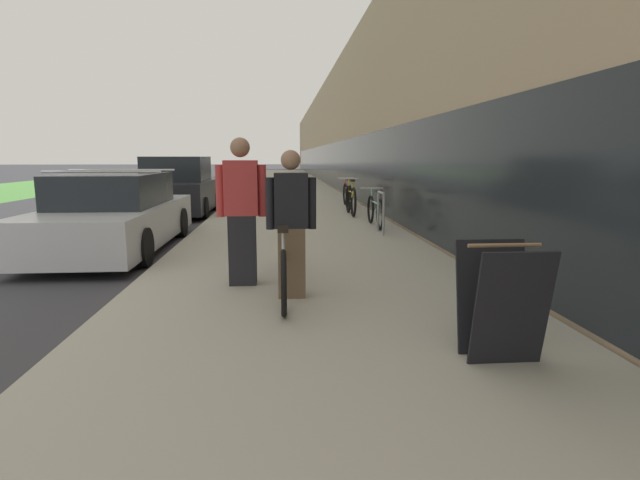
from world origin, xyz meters
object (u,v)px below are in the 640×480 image
Objects in this scene: bike_rack_hoop at (381,208)px; cruiser_bike_nearest at (375,210)px; tandem_bicycle at (283,258)px; cruiser_bike_middle at (351,200)px; sandwich_board_sign at (501,301)px; cruiser_bike_farthest at (347,194)px; parked_sedan_curbside at (115,215)px; person_rider at (291,225)px; vintage_roadster_curbside at (178,189)px; person_bystander at (242,212)px.

bike_rack_hoop is 0.48× the size of cruiser_bike_nearest.
cruiser_bike_middle is at bearing 76.08° from tandem_bicycle.
cruiser_bike_nearest is at bearing -84.47° from cruiser_bike_middle.
cruiser_bike_middle reaches higher than cruiser_bike_nearest.
sandwich_board_sign is at bearing -93.35° from cruiser_bike_nearest.
cruiser_bike_middle is 2.27m from cruiser_bike_farthest.
tandem_bicycle is at bearing -47.96° from parked_sedan_curbside.
cruiser_bike_nearest is (1.98, 5.52, -0.45)m from person_rider.
tandem_bicycle is at bearing -111.89° from cruiser_bike_nearest.
person_rider is at bearing -71.76° from vintage_roadster_curbside.
person_rider is 9.72m from vintage_roadster_curbside.
person_rider is at bearing -76.02° from tandem_bicycle.
tandem_bicycle is at bearing -71.59° from vintage_roadster_curbside.
parked_sedan_curbside is at bearing 129.86° from person_rider.
tandem_bicycle is at bearing -115.60° from bike_rack_hoop.
person_rider reaches higher than tandem_bicycle.
vintage_roadster_curbside is (-2.95, 8.87, 0.27)m from tandem_bicycle.
cruiser_bike_middle is 6.37m from parked_sedan_curbside.
sandwich_board_sign is at bearing -91.23° from cruiser_bike_middle.
person_bystander is (-0.49, 0.23, 0.52)m from tandem_bicycle.
person_bystander is 1.02× the size of cruiser_bike_middle.
sandwich_board_sign is at bearing -93.22° from bike_rack_hoop.
sandwich_board_sign is at bearing -49.00° from person_bystander.
tandem_bicycle is 9.94m from cruiser_bike_farthest.
cruiser_bike_farthest reaches higher than cruiser_bike_nearest.
tandem_bicycle is 0.68× the size of vintage_roadster_curbside.
cruiser_bike_middle is at bearing 72.11° from person_bystander.
vintage_roadster_curbside is (-4.80, 1.41, 0.23)m from cruiser_bike_middle.
bike_rack_hoop is at bearing 64.40° from tandem_bicycle.
cruiser_bike_farthest is (0.05, 5.55, -0.14)m from bike_rack_hoop.
tandem_bicycle is 2.76m from sandwich_board_sign.
person_bystander is at bearing -104.97° from cruiser_bike_farthest.
tandem_bicycle is at bearing -103.92° from cruiser_bike_middle.
vintage_roadster_curbside is (-4.59, 11.08, 0.18)m from sandwich_board_sign.
bike_rack_hoop is 5.55m from cruiser_bike_farthest.
cruiser_bike_middle is 1.92× the size of sandwich_board_sign.
cruiser_bike_farthest reaches higher than bike_rack_hoop.
person_rider is at bearing -50.14° from parked_sedan_curbside.
cruiser_bike_nearest is (2.56, 4.92, -0.53)m from person_bystander.
parked_sedan_curbside is (-4.93, -0.92, -0.00)m from bike_rack_hoop.
person_bystander reaches higher than cruiser_bike_middle.
cruiser_bike_farthest is (1.96, 10.09, -0.43)m from person_rider.
person_bystander is 5.57m from cruiser_bike_nearest.
person_rider is 0.33× the size of parked_sedan_curbside.
cruiser_bike_nearest is 0.37× the size of parked_sedan_curbside.
bike_rack_hoop is 0.21× the size of vintage_roadster_curbside.
bike_rack_hoop is 6.82m from vintage_roadster_curbside.
vintage_roadster_curbside is at bearing 163.66° from cruiser_bike_middle.
sandwich_board_sign reaches higher than bike_rack_hoop.
person_rider is 4.93m from bike_rack_hoop.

